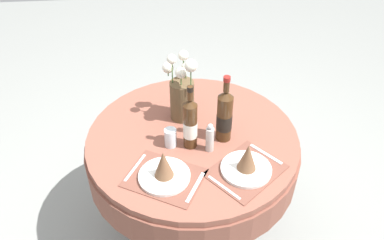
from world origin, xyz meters
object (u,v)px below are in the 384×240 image
flower_vase (182,93)px  tumbler_near_right (171,138)px  place_setting_left (164,171)px  wine_bottle_left (190,124)px  dining_table (192,155)px  wine_bottle_centre (225,116)px  place_setting_right (247,164)px  pepper_mill (210,138)px

flower_vase → tumbler_near_right: size_ratio=3.99×
place_setting_left → wine_bottle_left: size_ratio=1.19×
dining_table → tumbler_near_right: tumbler_near_right is taller
place_setting_left → dining_table: bearing=61.6°
wine_bottle_left → wine_bottle_centre: (0.17, 0.04, 0.00)m
wine_bottle_centre → tumbler_near_right: bearing=-173.3°
wine_bottle_left → dining_table: bearing=76.7°
place_setting_right → flower_vase: size_ratio=1.07×
dining_table → pepper_mill: 0.26m
dining_table → wine_bottle_centre: wine_bottle_centre is taller
wine_bottle_centre → tumbler_near_right: wine_bottle_centre is taller
flower_vase → wine_bottle_centre: (0.20, -0.20, -0.01)m
place_setting_right → dining_table: bearing=129.3°
flower_vase → tumbler_near_right: flower_vase is taller
place_setting_right → wine_bottle_left: (-0.25, 0.20, 0.09)m
place_setting_left → tumbler_near_right: size_ratio=4.23×
wine_bottle_left → tumbler_near_right: wine_bottle_left is taller
place_setting_left → pepper_mill: pepper_mill is taller
place_setting_right → pepper_mill: size_ratio=2.61×
dining_table → pepper_mill: bearing=-57.6°
place_setting_left → place_setting_right: (0.38, 0.01, 0.00)m
wine_bottle_centre → pepper_mill: bearing=-134.5°
flower_vase → place_setting_right: bearing=-58.5°
wine_bottle_centre → pepper_mill: 0.14m
pepper_mill → flower_vase: bearing=112.7°
place_setting_right → tumbler_near_right: 0.40m
wine_bottle_centre → tumbler_near_right: (-0.27, -0.03, -0.09)m
place_setting_left → wine_bottle_centre: 0.42m
tumbler_near_right → dining_table: bearing=29.5°
place_setting_right → pepper_mill: (-0.15, 0.16, 0.03)m
dining_table → place_setting_left: place_setting_left is taller
flower_vase → wine_bottle_centre: size_ratio=1.07×
flower_vase → wine_bottle_left: 0.24m
place_setting_right → tumbler_near_right: (-0.34, 0.21, 0.00)m
flower_vase → dining_table: bearing=-75.4°
place_setting_left → tumbler_near_right: 0.23m
place_setting_left → pepper_mill: bearing=36.6°
place_setting_left → wine_bottle_left: (0.14, 0.21, 0.09)m
flower_vase → pepper_mill: 0.31m
tumbler_near_right → pepper_mill: 0.20m
place_setting_left → place_setting_right: bearing=1.6°
flower_vase → pepper_mill: flower_vase is taller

